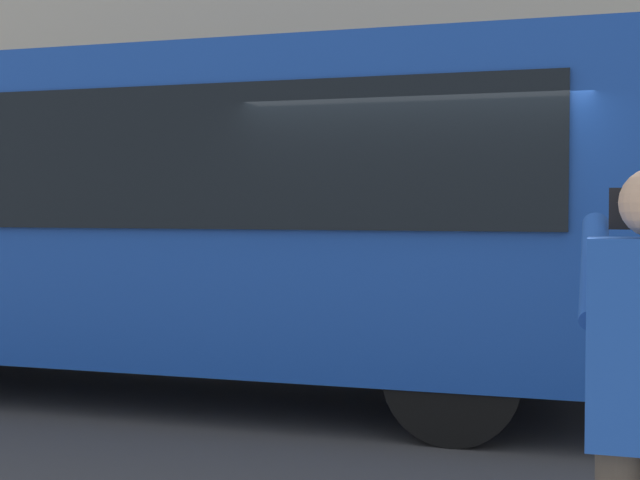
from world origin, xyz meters
TOP-DOWN VIEW (x-y plane):
  - ground_plane at (0.00, 0.00)m, footprint 60.00×60.00m
  - red_bus at (2.73, -0.34)m, footprint 9.05×2.54m

SIDE VIEW (x-z plane):
  - ground_plane at x=0.00m, z-range 0.00..0.00m
  - red_bus at x=2.73m, z-range 0.14..3.22m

